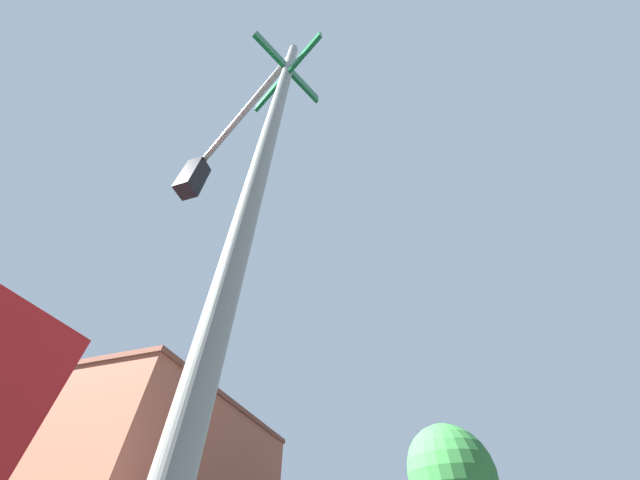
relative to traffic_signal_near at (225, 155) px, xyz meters
The scene contains 2 objects.
traffic_signal_near is the anchor object (origin of this frame).
street_tree 15.55m from the traffic_signal_near, ahead, with size 3.56×3.56×5.86m.
Camera 1 is at (-7.68, -8.11, 1.20)m, focal length 17.38 mm.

